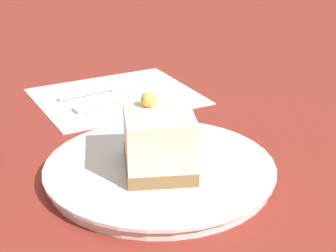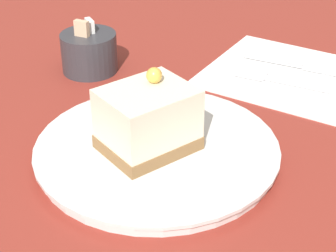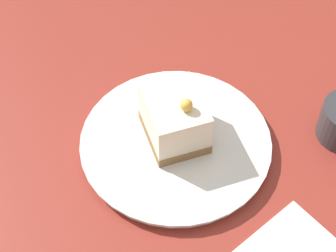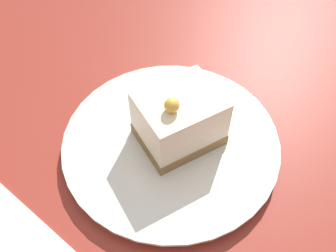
% 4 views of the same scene
% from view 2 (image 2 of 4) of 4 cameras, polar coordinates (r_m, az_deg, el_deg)
% --- Properties ---
extents(ground_plane, '(4.00, 4.00, 0.00)m').
position_cam_2_polar(ground_plane, '(0.63, -0.33, -1.95)').
color(ground_plane, maroon).
extents(plate, '(0.27, 0.27, 0.02)m').
position_cam_2_polar(plate, '(0.61, -1.13, -2.48)').
color(plate, silver).
rests_on(plate, ground_plane).
extents(cake_slice, '(0.11, 0.09, 0.09)m').
position_cam_2_polar(cake_slice, '(0.58, -2.07, 0.65)').
color(cake_slice, olive).
rests_on(cake_slice, plate).
extents(napkin, '(0.24, 0.28, 0.00)m').
position_cam_2_polar(napkin, '(0.80, 12.91, 4.94)').
color(napkin, white).
rests_on(napkin, ground_plane).
extents(fork, '(0.06, 0.16, 0.00)m').
position_cam_2_polar(fork, '(0.78, 11.15, 4.63)').
color(fork, silver).
rests_on(fork, napkin).
extents(knife, '(0.06, 0.17, 0.00)m').
position_cam_2_polar(knife, '(0.82, 14.75, 5.63)').
color(knife, silver).
rests_on(knife, napkin).
extents(sugar_bowl, '(0.08, 0.08, 0.08)m').
position_cam_2_polar(sugar_bowl, '(0.80, -8.02, 7.46)').
color(sugar_bowl, '#333338').
rests_on(sugar_bowl, ground_plane).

